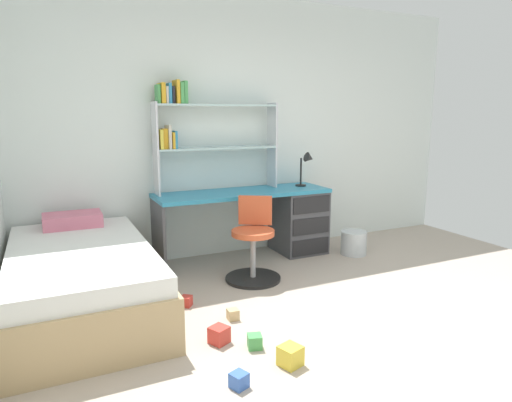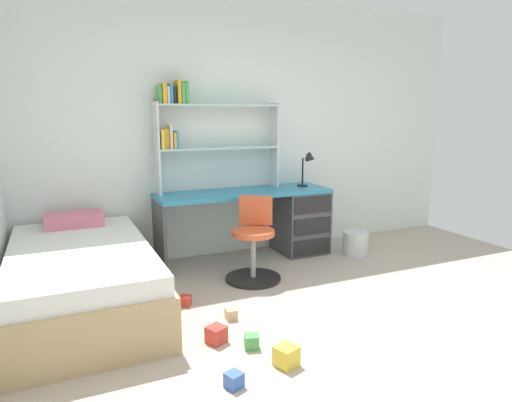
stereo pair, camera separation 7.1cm
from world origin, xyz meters
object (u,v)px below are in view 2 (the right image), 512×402
at_px(waste_bin, 355,243).
at_px(toy_block_yellow_3, 286,356).
at_px(bookshelf_hutch, 201,126).
at_px(toy_block_blue_0, 234,380).
at_px(toy_block_natural_1, 231,314).
at_px(toy_block_red_2, 216,335).
at_px(desk, 285,217).
at_px(desk_lamp, 309,164).
at_px(toy_block_green_4, 251,341).
at_px(swivel_chair, 254,248).
at_px(bed_platform, 82,278).
at_px(toy_block_red_5, 185,301).

bearing_deg(waste_bin, toy_block_yellow_3, -136.44).
relative_size(bookshelf_hutch, toy_block_blue_0, 14.80).
bearing_deg(toy_block_natural_1, bookshelf_hutch, 80.22).
bearing_deg(waste_bin, toy_block_blue_0, -140.72).
bearing_deg(toy_block_red_2, desk, 49.23).
relative_size(desk_lamp, waste_bin, 1.34).
xyz_separation_m(toy_block_blue_0, toy_block_green_4, (0.27, 0.36, 0.00)).
bearing_deg(waste_bin, swivel_chair, -170.84).
distance_m(bed_platform, toy_block_red_2, 1.23).
bearing_deg(toy_block_red_5, desk_lamp, 28.60).
bearing_deg(waste_bin, bed_platform, -174.04).
xyz_separation_m(desk_lamp, toy_block_red_5, (-1.70, -0.93, -0.95)).
distance_m(bed_platform, toy_block_blue_0, 1.63).
relative_size(desk, desk_lamp, 4.85).
bearing_deg(toy_block_green_4, desk, 56.03).
relative_size(desk_lamp, toy_block_red_5, 4.55).
bearing_deg(desk, desk_lamp, 0.72).
xyz_separation_m(toy_block_blue_0, toy_block_red_5, (0.05, 1.20, -0.00)).
bearing_deg(desk, waste_bin, -29.21).
bearing_deg(bookshelf_hutch, bed_platform, -146.34).
bearing_deg(desk, toy_block_natural_1, -131.48).
height_order(waste_bin, toy_block_blue_0, waste_bin).
distance_m(swivel_chair, bed_platform, 1.52).
bearing_deg(toy_block_red_5, toy_block_green_4, -75.37).
bearing_deg(toy_block_yellow_3, bed_platform, 128.45).
xyz_separation_m(toy_block_natural_1, toy_block_green_4, (-0.03, -0.46, 0.01)).
xyz_separation_m(desk, toy_block_green_4, (-1.19, -1.77, -0.37)).
height_order(desk, toy_block_red_5, desk).
distance_m(toy_block_yellow_3, toy_block_red_5, 1.18).
distance_m(toy_block_natural_1, toy_block_red_2, 0.36).
xyz_separation_m(swivel_chair, waste_bin, (1.33, 0.21, -0.17)).
bearing_deg(desk, bookshelf_hutch, 169.59).
bearing_deg(toy_block_blue_0, desk, 55.57).
xyz_separation_m(bookshelf_hutch, toy_block_natural_1, (-0.26, -1.48, -1.38)).
relative_size(desk_lamp, toy_block_green_4, 4.15).
relative_size(swivel_chair, toy_block_yellow_3, 6.12).
xyz_separation_m(waste_bin, toy_block_natural_1, (-1.84, -0.93, -0.09)).
height_order(bed_platform, toy_block_yellow_3, bed_platform).
xyz_separation_m(waste_bin, toy_block_blue_0, (-2.14, -1.75, -0.09)).
bearing_deg(toy_block_red_2, toy_block_blue_0, -98.54).
bearing_deg(toy_block_natural_1, waste_bin, 26.89).
bearing_deg(desk_lamp, bookshelf_hutch, 172.26).
relative_size(toy_block_blue_0, toy_block_red_5, 1.05).
distance_m(toy_block_blue_0, toy_block_red_5, 1.21).
height_order(desk_lamp, toy_block_blue_0, desk_lamp).
height_order(toy_block_red_2, toy_block_yellow_3, toy_block_yellow_3).
bearing_deg(swivel_chair, waste_bin, 9.16).
distance_m(bookshelf_hutch, toy_block_blue_0, 2.73).
height_order(waste_bin, toy_block_red_2, waste_bin).
bearing_deg(toy_block_red_2, toy_block_natural_1, 52.64).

